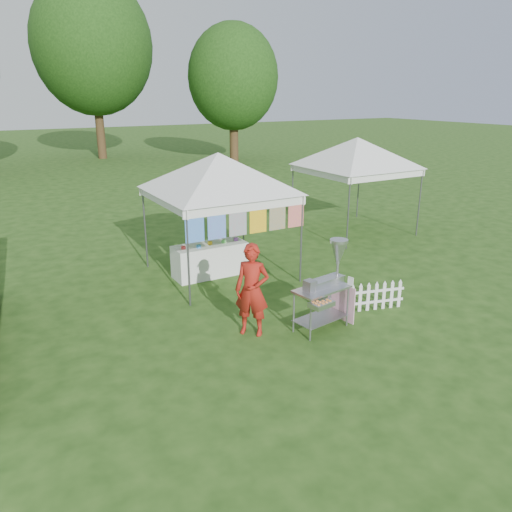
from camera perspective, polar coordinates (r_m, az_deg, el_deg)
ground at (r=9.74m, az=5.14°, el=-8.26°), size 120.00×120.00×0.00m
canopy_main at (r=11.82m, az=-4.35°, el=11.66°), size 4.24×4.24×3.45m
canopy_right at (r=16.12m, az=11.55°, el=13.13°), size 4.24×4.24×3.45m
tree_mid at (r=36.12m, az=-18.21°, el=21.88°), size 7.60×7.60×11.52m
tree_right at (r=32.77m, az=-2.63°, el=19.73°), size 5.60×5.60×8.42m
donut_cart at (r=9.49m, az=8.37°, el=-2.53°), size 1.23×1.00×1.69m
vendor at (r=9.16m, az=-0.46°, el=-3.91°), size 0.75×0.75×1.75m
picket_fence at (r=10.59m, az=12.69°, el=-4.67°), size 1.57×0.45×0.56m
display_table at (r=12.33m, az=-5.28°, el=-0.44°), size 1.80×0.70×0.80m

